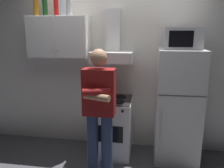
# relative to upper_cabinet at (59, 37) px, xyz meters

# --- Properties ---
(ground_plane) EXTENTS (7.00, 7.00, 0.00)m
(ground_plane) POSITION_rel_upper_cabinet_xyz_m (0.85, -0.37, -1.75)
(ground_plane) COLOR #4C4C51
(back_wall_tiled) EXTENTS (4.80, 0.10, 2.70)m
(back_wall_tiled) POSITION_rel_upper_cabinet_xyz_m (0.85, 0.23, -0.40)
(back_wall_tiled) COLOR silver
(back_wall_tiled) RESTS_ON ground_plane
(upper_cabinet) EXTENTS (0.90, 0.37, 0.60)m
(upper_cabinet) POSITION_rel_upper_cabinet_xyz_m (0.00, 0.00, 0.00)
(upper_cabinet) COLOR white
(stove_oven) EXTENTS (0.60, 0.62, 0.87)m
(stove_oven) POSITION_rel_upper_cabinet_xyz_m (0.80, -0.13, -1.32)
(stove_oven) COLOR white
(stove_oven) RESTS_ON ground_plane
(range_hood) EXTENTS (0.60, 0.44, 0.75)m
(range_hood) POSITION_rel_upper_cabinet_xyz_m (0.80, 0.00, -0.15)
(range_hood) COLOR white
(refrigerator) EXTENTS (0.60, 0.62, 1.60)m
(refrigerator) POSITION_rel_upper_cabinet_xyz_m (1.75, -0.12, -0.95)
(refrigerator) COLOR silver
(refrigerator) RESTS_ON ground_plane
(microwave) EXTENTS (0.48, 0.37, 0.28)m
(microwave) POSITION_rel_upper_cabinet_xyz_m (1.75, -0.11, -0.01)
(microwave) COLOR #B7BABF
(microwave) RESTS_ON refrigerator
(person_standing) EXTENTS (0.38, 0.33, 1.64)m
(person_standing) POSITION_rel_upper_cabinet_xyz_m (0.75, -0.73, -0.85)
(person_standing) COLOR navy
(person_standing) RESTS_ON ground_plane
(bottle_wine_green) EXTENTS (0.07, 0.07, 0.33)m
(bottle_wine_green) POSITION_rel_upper_cabinet_xyz_m (-0.19, -0.01, 0.46)
(bottle_wine_green) COLOR #19471E
(bottle_wine_green) RESTS_ON upper_cabinet
(bottle_canister_steel) EXTENTS (0.09, 0.09, 0.24)m
(bottle_canister_steel) POSITION_rel_upper_cabinet_xyz_m (0.18, -0.03, 0.41)
(bottle_canister_steel) COLOR #B2B5BA
(bottle_canister_steel) RESTS_ON upper_cabinet
(bottle_soda_red) EXTENTS (0.07, 0.07, 0.26)m
(bottle_soda_red) POSITION_rel_upper_cabinet_xyz_m (-0.04, 0.02, 0.42)
(bottle_soda_red) COLOR red
(bottle_soda_red) RESTS_ON upper_cabinet
(bottle_vodka_clear) EXTENTS (0.07, 0.07, 0.28)m
(bottle_vodka_clear) POSITION_rel_upper_cabinet_xyz_m (0.08, -0.02, 0.43)
(bottle_vodka_clear) COLOR silver
(bottle_vodka_clear) RESTS_ON upper_cabinet
(bottle_liquor_amber) EXTENTS (0.08, 0.08, 0.26)m
(bottle_liquor_amber) POSITION_rel_upper_cabinet_xyz_m (-0.35, 0.04, 0.42)
(bottle_liquor_amber) COLOR #B7721E
(bottle_liquor_amber) RESTS_ON upper_cabinet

